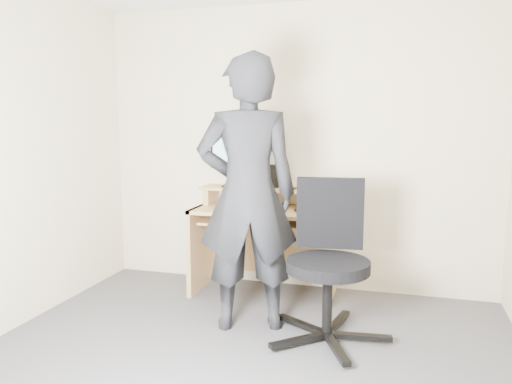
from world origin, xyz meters
The scene contains 13 objects.
ground centered at (0.00, 0.00, 0.00)m, with size 3.50×3.50×0.00m, color #4F4F54.
back_wall centered at (0.00, 1.75, 1.25)m, with size 3.50×0.02×2.50m, color beige.
desk centered at (-0.20, 1.53, 0.55)m, with size 1.20×0.60×0.91m.
monitor centered at (-0.50, 1.58, 1.20)m, with size 0.51×0.15×0.49m.
external_drive centered at (-0.17, 1.59, 1.01)m, with size 0.07×0.13×0.20m, color black.
travel_mug centered at (-0.20, 1.61, 1.00)m, with size 0.08×0.08×0.18m, color #B2B2B6.
smartphone centered at (0.01, 1.55, 0.92)m, with size 0.07×0.13×0.01m, color black.
charger centered at (-0.31, 1.54, 0.93)m, with size 0.04×0.04×0.04m, color black.
headphones centered at (-0.44, 1.65, 0.92)m, with size 0.16×0.16×0.02m, color silver.
keyboard centered at (-0.22, 1.36, 0.67)m, with size 0.46×0.18×0.03m, color black.
mouse centered at (0.13, 1.35, 0.77)m, with size 0.10×0.06×0.04m, color black.
office_chair centered at (0.45, 0.73, 0.58)m, with size 0.83×0.85×1.07m.
person centered at (-0.13, 0.74, 0.98)m, with size 0.71×0.47×1.96m, color black.
Camera 1 is at (0.88, -2.60, 1.50)m, focal length 35.00 mm.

